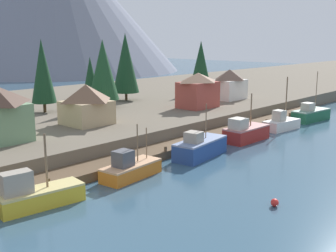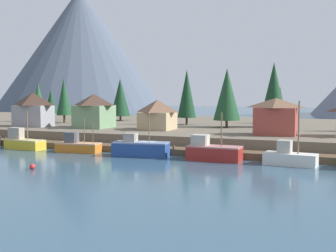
# 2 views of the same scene
# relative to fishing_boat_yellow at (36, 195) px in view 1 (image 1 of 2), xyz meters

# --- Properties ---
(ground_plane) EXTENTS (400.00, 400.00, 1.00)m
(ground_plane) POSITION_rel_fishing_boat_yellow_xyz_m (22.38, 21.76, -1.66)
(ground_plane) COLOR #335166
(dock) EXTENTS (80.00, 4.00, 1.60)m
(dock) POSITION_rel_fishing_boat_yellow_xyz_m (22.38, 3.75, -0.66)
(dock) COLOR brown
(dock) RESTS_ON ground_plane
(shoreline_bank) EXTENTS (400.00, 56.00, 2.50)m
(shoreline_bank) POSITION_rel_fishing_boat_yellow_xyz_m (22.38, 33.76, 0.09)
(shoreline_bank) COLOR #665B4C
(shoreline_bank) RESTS_ON ground_plane
(mountain_central_peak) EXTENTS (110.81, 110.81, 62.98)m
(mountain_central_peak) POSITION_rel_fishing_boat_yellow_xyz_m (93.26, 139.84, 30.33)
(mountain_central_peak) COLOR slate
(mountain_central_peak) RESTS_ON ground_plane
(fishing_boat_yellow) EXTENTS (7.62, 3.35, 6.37)m
(fishing_boat_yellow) POSITION_rel_fishing_boat_yellow_xyz_m (0.00, 0.00, 0.00)
(fishing_boat_yellow) COLOR gold
(fishing_boat_yellow) RESTS_ON ground_plane
(fishing_boat_orange) EXTENTS (7.22, 3.34, 5.57)m
(fishing_boat_orange) POSITION_rel_fishing_boat_yellow_xyz_m (10.77, -0.07, -0.15)
(fishing_boat_orange) COLOR #CC6B1E
(fishing_boat_orange) RESTS_ON ground_plane
(fishing_boat_blue) EXTENTS (8.52, 4.11, 6.47)m
(fishing_boat_blue) POSITION_rel_fishing_boat_yellow_xyz_m (21.97, -0.48, 0.05)
(fishing_boat_blue) COLOR navy
(fishing_boat_blue) RESTS_ON ground_plane
(fishing_boat_red) EXTENTS (7.54, 3.27, 6.74)m
(fishing_boat_red) POSITION_rel_fishing_boat_yellow_xyz_m (32.96, -0.02, 0.09)
(fishing_boat_red) COLOR maroon
(fishing_boat_red) RESTS_ON ground_plane
(fishing_boat_white) EXTENTS (6.96, 3.46, 8.43)m
(fishing_boat_white) POSITION_rel_fishing_boat_yellow_xyz_m (43.40, -0.11, -0.12)
(fishing_boat_white) COLOR silver
(fishing_boat_white) RESTS_ON ground_plane
(fishing_boat_green) EXTENTS (8.47, 3.88, 8.69)m
(fishing_boat_green) POSITION_rel_fishing_boat_yellow_xyz_m (53.87, -0.32, -0.01)
(fishing_boat_green) COLOR #1E5B3D
(fishing_boat_green) RESTS_ON ground_plane
(house_tan) EXTENTS (6.14, 6.10, 5.62)m
(house_tan) POSITION_rel_fishing_boat_yellow_xyz_m (17.59, 16.40, 4.22)
(house_tan) COLOR tan
(house_tan) RESTS_ON shoreline_bank
(house_red) EXTENTS (6.92, 5.06, 6.09)m
(house_red) POSITION_rel_fishing_boat_yellow_xyz_m (39.65, 14.08, 4.44)
(house_red) COLOR #9E4238
(house_red) RESTS_ON shoreline_bank
(house_white) EXTENTS (6.92, 4.79, 5.94)m
(house_white) POSITION_rel_fishing_boat_yellow_xyz_m (52.16, 16.09, 4.38)
(house_white) COLOR silver
(house_white) RESTS_ON shoreline_bank
(conifer_near_left) EXTENTS (5.34, 5.34, 11.79)m
(conifer_near_left) POSITION_rel_fishing_boat_yellow_xyz_m (28.49, 26.11, 7.96)
(conifer_near_left) COLOR #4C3823
(conifer_near_left) RESTS_ON shoreline_bank
(conifer_near_right) EXTENTS (4.00, 4.00, 11.88)m
(conifer_near_right) POSITION_rel_fishing_boat_yellow_xyz_m (18.86, 29.53, 8.06)
(conifer_near_right) COLOR #4C3823
(conifer_near_right) RESTS_ON shoreline_bank
(conifer_mid_left) EXTENTS (4.60, 4.60, 11.48)m
(conifer_mid_left) POSITION_rel_fishing_boat_yellow_xyz_m (57.28, 27.41, 7.77)
(conifer_mid_left) COLOR #4C3823
(conifer_mid_left) RESTS_ON shoreline_bank
(conifer_mid_right) EXTENTS (2.76, 2.76, 8.21)m
(conifer_mid_right) POSITION_rel_fishing_boat_yellow_xyz_m (36.97, 41.06, 6.23)
(conifer_mid_right) COLOR #4C3823
(conifer_mid_right) RESTS_ON shoreline_bank
(conifer_centre) EXTENTS (5.12, 5.12, 13.01)m
(conifer_centre) POSITION_rel_fishing_boat_yellow_xyz_m (37.08, 29.93, 8.64)
(conifer_centre) COLOR #4C3823
(conifer_centre) RESTS_ON shoreline_bank
(channel_buoy) EXTENTS (0.70, 0.70, 0.70)m
(channel_buoy) POSITION_rel_fishing_boat_yellow_xyz_m (14.10, -15.00, -0.81)
(channel_buoy) COLOR red
(channel_buoy) RESTS_ON ground_plane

